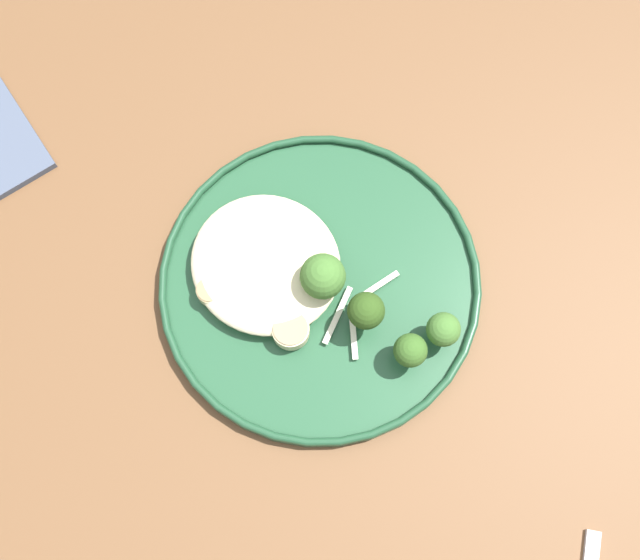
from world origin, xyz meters
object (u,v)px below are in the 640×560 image
object	(u,v)px
seared_scallop_on_noodles	(316,279)
broccoli_floret_front_edge	(443,330)
seared_scallop_large_seared	(228,251)
seared_scallop_tiny_bay	(273,233)
broccoli_floret_split_head	(366,312)
seared_scallop_left_edge	(211,292)
seared_scallop_tilted_round	(290,298)
broccoli_floret_small_sprig	(410,351)
broccoli_floret_beside_noodles	(323,277)
seared_scallop_rear_pale	(291,330)
dinner_plate	(320,284)
seared_scallop_front_small	(243,299)

from	to	relation	value
seared_scallop_on_noodles	broccoli_floret_front_edge	xyz separation A→B (m)	(-0.12, -0.03, 0.02)
seared_scallop_large_seared	seared_scallop_on_noodles	world-z (taller)	same
seared_scallop_tiny_bay	broccoli_floret_split_head	xyz separation A→B (m)	(-0.11, 0.01, 0.02)
seared_scallop_left_edge	seared_scallop_tilted_round	distance (m)	0.07
seared_scallop_tiny_bay	broccoli_floret_split_head	distance (m)	0.12
broccoli_floret_front_edge	broccoli_floret_small_sprig	world-z (taller)	same
broccoli_floret_beside_noodles	seared_scallop_left_edge	bearing A→B (deg)	41.88
seared_scallop_rear_pale	broccoli_floret_small_sprig	bearing A→B (deg)	-153.32
seared_scallop_on_noodles	seared_scallop_rear_pale	world-z (taller)	seared_scallop_rear_pale
dinner_plate	seared_scallop_large_seared	xyz separation A→B (m)	(0.08, 0.03, 0.01)
seared_scallop_tilted_round	broccoli_floret_beside_noodles	xyz separation A→B (m)	(-0.02, -0.03, 0.03)
seared_scallop_front_small	seared_scallop_rear_pale	xyz separation A→B (m)	(-0.05, -0.00, 0.00)
seared_scallop_on_noodles	broccoli_floret_split_head	distance (m)	0.06
broccoli_floret_split_head	seared_scallop_front_small	bearing A→B (deg)	29.50
seared_scallop_on_noodles	seared_scallop_rear_pale	size ratio (longest dim) A/B	0.77
dinner_plate	broccoli_floret_beside_noodles	size ratio (longest dim) A/B	4.92
dinner_plate	broccoli_floret_beside_noodles	xyz separation A→B (m)	(-0.01, 0.00, 0.04)
seared_scallop_tiny_bay	broccoli_floret_small_sprig	distance (m)	0.16
dinner_plate	seared_scallop_tilted_round	world-z (taller)	seared_scallop_tilted_round
broccoli_floret_split_head	seared_scallop_rear_pale	bearing A→B (deg)	48.22
broccoli_floret_split_head	seared_scallop_tilted_round	bearing A→B (deg)	22.65
seared_scallop_rear_pale	broccoli_floret_beside_noodles	world-z (taller)	broccoli_floret_beside_noodles
seared_scallop_large_seared	seared_scallop_tilted_round	bearing A→B (deg)	-178.93
broccoli_floret_small_sprig	dinner_plate	bearing A→B (deg)	-3.09
seared_scallop_front_small	broccoli_floret_front_edge	xyz separation A→B (m)	(-0.15, -0.08, 0.01)
broccoli_floret_beside_noodles	broccoli_floret_small_sprig	xyz separation A→B (m)	(-0.10, 0.00, -0.01)
seared_scallop_tilted_round	seared_scallop_left_edge	bearing A→B (deg)	33.96
broccoli_floret_beside_noodles	dinner_plate	bearing A→B (deg)	-27.43
seared_scallop_rear_pale	broccoli_floret_small_sprig	size ratio (longest dim) A/B	0.76
dinner_plate	seared_scallop_rear_pale	size ratio (longest dim) A/B	8.81
dinner_plate	broccoli_floret_front_edge	world-z (taller)	broccoli_floret_front_edge
seared_scallop_tiny_bay	seared_scallop_tilted_round	xyz separation A→B (m)	(-0.05, 0.04, 0.00)
seared_scallop_front_small	broccoli_floret_front_edge	distance (m)	0.18
dinner_plate	seared_scallop_on_noodles	world-z (taller)	seared_scallop_on_noodles
seared_scallop_tilted_round	seared_scallop_tiny_bay	bearing A→B (deg)	-36.70
broccoli_floret_front_edge	broccoli_floret_small_sprig	xyz separation A→B (m)	(0.01, 0.03, -0.00)
seared_scallop_left_edge	seared_scallop_large_seared	bearing A→B (deg)	-71.67
seared_scallop_large_seared	seared_scallop_rear_pale	xyz separation A→B (m)	(-0.09, 0.02, 0.00)
seared_scallop_tiny_bay	broccoli_floret_beside_noodles	bearing A→B (deg)	170.34
seared_scallop_tiny_bay	broccoli_floret_small_sprig	xyz separation A→B (m)	(-0.16, 0.01, 0.02)
seared_scallop_large_seared	broccoli_floret_front_edge	size ratio (longest dim) A/B	0.53
seared_scallop_rear_pale	seared_scallop_left_edge	bearing A→B (deg)	12.20
broccoli_floret_front_edge	seared_scallop_on_noodles	bearing A→B (deg)	13.69
seared_scallop_large_seared	broccoli_floret_front_edge	world-z (taller)	broccoli_floret_front_edge
seared_scallop_large_seared	seared_scallop_rear_pale	bearing A→B (deg)	166.61
seared_scallop_tilted_round	broccoli_floret_small_sprig	distance (m)	0.12
seared_scallop_tilted_round	broccoli_floret_beside_noodles	bearing A→B (deg)	-119.63
broccoli_floret_split_head	broccoli_floret_small_sprig	world-z (taller)	broccoli_floret_split_head
seared_scallop_tiny_bay	seared_scallop_on_noodles	bearing A→B (deg)	169.75
seared_scallop_large_seared	seared_scallop_tiny_bay	bearing A→B (deg)	-117.40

